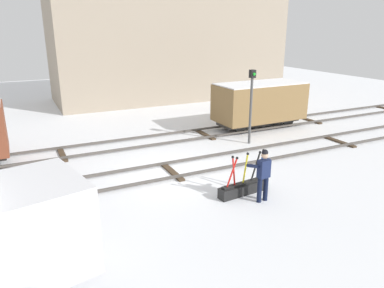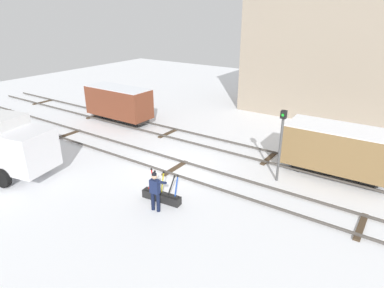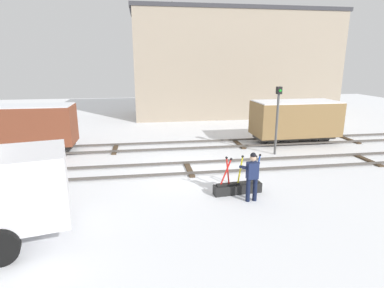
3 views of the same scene
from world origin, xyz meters
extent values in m
plane|color=white|center=(0.00, 0.00, 0.00)|extent=(60.00, 60.00, 0.00)
cube|color=#4C4742|center=(0.00, -0.72, 0.13)|extent=(44.00, 0.07, 0.10)
cube|color=#4C4742|center=(0.00, 0.72, 0.13)|extent=(44.00, 0.07, 0.10)
cube|color=#423323|center=(0.00, 0.00, 0.04)|extent=(0.24, 1.94, 0.08)
cube|color=#423323|center=(8.80, 0.00, 0.04)|extent=(0.24, 1.94, 0.08)
cube|color=#4C4742|center=(0.00, 3.20, 0.13)|extent=(44.00, 0.07, 0.10)
cube|color=#4C4742|center=(0.00, 4.64, 0.13)|extent=(44.00, 0.07, 0.10)
cube|color=#423323|center=(-3.52, 3.92, 0.04)|extent=(0.24, 1.94, 0.08)
cube|color=#423323|center=(3.52, 3.92, 0.04)|extent=(0.24, 1.94, 0.08)
cube|color=#423323|center=(10.56, 3.92, 0.04)|extent=(0.24, 1.94, 0.08)
cube|color=black|center=(1.39, -2.78, 0.18)|extent=(1.83, 0.54, 0.36)
cube|color=black|center=(1.39, -2.78, 0.39)|extent=(1.63, 0.36, 0.06)
cylinder|color=red|center=(0.91, -2.83, 0.85)|extent=(0.44, 0.10, 1.00)
sphere|color=black|center=(1.10, -2.81, 1.34)|extent=(0.09, 0.09, 0.09)
cylinder|color=red|center=(0.99, -2.82, 0.88)|extent=(0.19, 0.07, 1.05)
sphere|color=black|center=(0.92, -2.83, 1.40)|extent=(0.09, 0.09, 0.09)
cylinder|color=yellow|center=(1.46, -2.78, 0.88)|extent=(0.21, 0.08, 1.05)
sphere|color=black|center=(1.54, -2.77, 1.40)|extent=(0.09, 0.09, 0.09)
cylinder|color=black|center=(1.89, -2.73, 0.86)|extent=(0.40, 0.09, 1.01)
sphere|color=black|center=(2.06, -2.72, 1.35)|extent=(0.09, 0.09, 0.09)
cylinder|color=#1E47B7|center=(2.14, -2.71, 0.88)|extent=(0.22, 0.08, 1.05)
sphere|color=black|center=(2.21, -2.70, 1.40)|extent=(0.09, 0.09, 0.09)
cylinder|color=#111831|center=(1.53, -3.50, 0.41)|extent=(0.15, 0.15, 0.82)
cylinder|color=#111831|center=(1.79, -3.48, 0.41)|extent=(0.15, 0.15, 0.82)
cube|color=#192347|center=(1.66, -3.49, 1.11)|extent=(0.40, 0.28, 0.58)
sphere|color=tan|center=(1.66, -3.49, 1.56)|extent=(0.22, 0.22, 0.22)
sphere|color=black|center=(1.66, -3.49, 1.65)|extent=(0.20, 0.20, 0.20)
cylinder|color=#192347|center=(1.43, -3.25, 1.16)|extent=(0.16, 0.57, 0.24)
cylinder|color=#192347|center=(1.85, -3.23, 1.23)|extent=(0.16, 0.54, 0.37)
cube|color=silver|center=(-5.01, -4.75, 1.50)|extent=(2.31, 2.46, 1.90)
cube|color=black|center=(-4.12, -4.56, 1.83)|extent=(0.42, 1.75, 0.76)
cylinder|color=#4C4C4C|center=(4.79, 1.77, 1.56)|extent=(0.12, 0.12, 3.13)
cube|color=black|center=(4.79, 1.77, 3.31)|extent=(0.24, 0.24, 0.36)
sphere|color=green|center=(4.79, 1.64, 3.31)|extent=(0.14, 0.14, 0.14)
cube|color=gray|center=(6.21, 14.91, 4.31)|extent=(17.36, 6.40, 8.61)
cube|color=#2D2B28|center=(6.88, 3.92, 0.40)|extent=(4.66, 1.42, 0.20)
cube|color=olive|center=(6.88, 3.92, 1.46)|extent=(4.92, 2.32, 1.92)
cube|color=white|center=(6.88, 3.92, 2.45)|extent=(4.82, 2.22, 0.06)
cylinder|color=black|center=(5.30, 3.28, 0.35)|extent=(0.70, 0.11, 0.70)
cylinder|color=black|center=(5.28, 4.51, 0.35)|extent=(0.70, 0.11, 0.70)
cylinder|color=black|center=(8.47, 3.33, 0.35)|extent=(0.70, 0.11, 0.70)
cylinder|color=black|center=(8.45, 4.56, 0.35)|extent=(0.70, 0.11, 0.70)
camera|label=1|loc=(-5.00, -12.00, 5.33)|focal=34.06mm
camera|label=2|loc=(9.44, -12.20, 7.64)|focal=31.08mm
camera|label=3|loc=(-1.94, -13.15, 4.70)|focal=29.49mm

